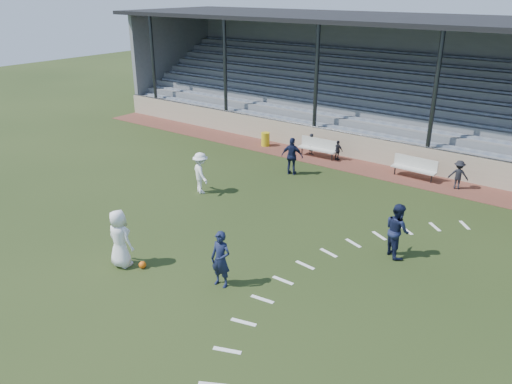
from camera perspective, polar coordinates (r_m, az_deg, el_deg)
ground at (r=16.49m, az=-5.22°, el=-6.86°), size 90.00×90.00×0.00m
cinder_track at (r=24.59m, az=11.20°, el=2.96°), size 34.00×2.00×0.02m
retaining_wall at (r=25.32m, az=12.36°, el=4.84°), size 34.00×0.18×1.20m
bench_left at (r=25.40m, az=7.13°, el=5.22°), size 2.01×0.52×0.95m
bench_right at (r=23.49m, az=17.68°, el=2.85°), size 2.01×0.51×0.95m
trash_bin at (r=27.09m, az=1.08°, el=6.06°), size 0.46×0.46×0.74m
football at (r=15.90m, az=-12.85°, el=-8.12°), size 0.23×0.23×0.23m
player_white_lead at (r=15.82m, az=-15.31°, el=-5.16°), size 0.92×0.60×1.86m
player_navy_lead at (r=14.36m, az=-4.05°, el=-7.68°), size 0.66×0.47×1.71m
player_navy_mid at (r=16.47m, az=15.82°, el=-4.21°), size 1.11×1.08×1.79m
player_white_wing at (r=20.83m, az=-6.33°, el=2.18°), size 1.30×1.11×1.75m
player_navy_wing at (r=22.85m, az=4.16°, el=4.10°), size 1.09×0.67×1.73m
sub_left_near at (r=25.76m, az=6.36°, el=5.48°), size 0.48×0.40×1.11m
sub_left_far at (r=25.09m, az=9.32°, el=4.72°), size 0.61×0.32×1.00m
sub_right at (r=22.83m, az=22.13°, el=1.85°), size 0.90×0.64×1.26m
grandstand at (r=29.16m, az=16.62°, el=10.00°), size 34.60×9.00×6.61m
penalty_arc at (r=14.45m, az=7.38°, el=-11.60°), size 3.89×14.63×0.01m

